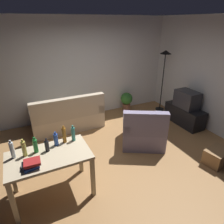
% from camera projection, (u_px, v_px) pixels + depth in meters
% --- Properties ---
extents(ground_plane, '(5.20, 4.40, 0.02)m').
position_uv_depth(ground_plane, '(118.00, 154.00, 4.17)').
color(ground_plane, '#9E7042').
extents(wall_rear, '(5.20, 0.10, 2.70)m').
position_uv_depth(wall_rear, '(82.00, 69.00, 5.41)').
color(wall_rear, silver).
rests_on(wall_rear, ground_plane).
extents(wall_right, '(0.10, 4.40, 2.70)m').
position_uv_depth(wall_right, '(217.00, 77.00, 4.63)').
color(wall_right, silver).
rests_on(wall_right, ground_plane).
extents(couch, '(1.77, 0.84, 0.92)m').
position_uv_depth(couch, '(68.00, 117.00, 5.09)').
color(couch, beige).
rests_on(couch, ground_plane).
extents(tv_stand, '(0.44, 1.10, 0.48)m').
position_uv_depth(tv_stand, '(184.00, 115.00, 5.34)').
color(tv_stand, black).
rests_on(tv_stand, ground_plane).
extents(tv, '(0.41, 0.60, 0.44)m').
position_uv_depth(tv, '(187.00, 99.00, 5.15)').
color(tv, '#2D2D33').
rests_on(tv, tv_stand).
extents(torchiere_lamp, '(0.32, 0.32, 1.81)m').
position_uv_depth(torchiere_lamp, '(164.00, 65.00, 5.68)').
color(torchiere_lamp, black).
rests_on(torchiere_lamp, ground_plane).
extents(desk, '(1.21, 0.71, 0.76)m').
position_uv_depth(desk, '(50.00, 161.00, 2.96)').
color(desk, '#C6B28E').
rests_on(desk, ground_plane).
extents(potted_plant, '(0.36, 0.36, 0.57)m').
position_uv_depth(potted_plant, '(126.00, 100.00, 6.09)').
color(potted_plant, brown).
rests_on(potted_plant, ground_plane).
extents(armchair, '(1.19, 1.17, 0.92)m').
position_uv_depth(armchair, '(143.00, 132.00, 4.39)').
color(armchair, gray).
rests_on(armchair, ground_plane).
extents(storage_box, '(0.53, 0.42, 0.30)m').
position_uv_depth(storage_box, '(217.00, 156.00, 3.86)').
color(storage_box, olive).
rests_on(storage_box, ground_plane).
extents(bottle_clear, '(0.06, 0.06, 0.29)m').
position_uv_depth(bottle_clear, '(12.00, 150.00, 2.80)').
color(bottle_clear, silver).
rests_on(bottle_clear, desk).
extents(bottle_squat, '(0.06, 0.06, 0.28)m').
position_uv_depth(bottle_squat, '(24.00, 149.00, 2.84)').
color(bottle_squat, '#BCB24C').
rests_on(bottle_squat, desk).
extents(bottle_green, '(0.07, 0.07, 0.25)m').
position_uv_depth(bottle_green, '(35.00, 146.00, 2.93)').
color(bottle_green, '#1E722D').
rests_on(bottle_green, desk).
extents(bottle_dark, '(0.06, 0.06, 0.21)m').
position_uv_depth(bottle_dark, '(47.00, 146.00, 2.96)').
color(bottle_dark, black).
rests_on(bottle_dark, desk).
extents(bottle_blue, '(0.07, 0.07, 0.24)m').
position_uv_depth(bottle_blue, '(56.00, 139.00, 3.10)').
color(bottle_blue, '#2347A3').
rests_on(bottle_blue, desk).
extents(bottle_amber, '(0.06, 0.06, 0.29)m').
position_uv_depth(bottle_amber, '(64.00, 135.00, 3.17)').
color(bottle_amber, '#9E6019').
rests_on(bottle_amber, desk).
extents(bottle_tall, '(0.06, 0.06, 0.27)m').
position_uv_depth(bottle_tall, '(73.00, 134.00, 3.22)').
color(bottle_tall, teal).
rests_on(bottle_tall, desk).
extents(book_stack, '(0.25, 0.20, 0.10)m').
position_uv_depth(book_stack, '(31.00, 164.00, 2.64)').
color(book_stack, navy).
rests_on(book_stack, desk).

